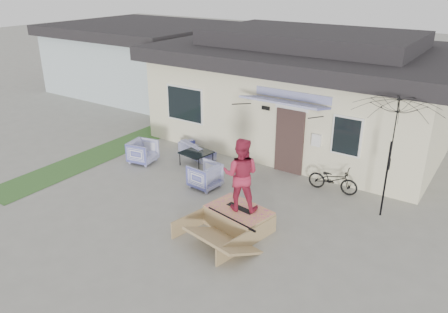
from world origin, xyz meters
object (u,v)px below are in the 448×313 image
Objects in this scene: bicycle at (333,177)px; skateboard at (240,208)px; armchair_right at (205,174)px; skater at (241,173)px; skate_ramp at (239,218)px; coffee_table at (196,158)px; loveseat at (197,147)px; patio_umbrella at (390,155)px; armchair_left at (143,151)px.

bicycle reaches higher than skateboard.
armchair_right is 2.68m from skater.
bicycle reaches higher than skate_ramp.
coffee_table is at bearing 152.99° from skate_ramp.
skateboard is (3.34, -2.55, 0.32)m from coffee_table.
loveseat is at bearing 148.40° from skateboard.
loveseat is 0.78× the size of skate_ramp.
bicycle is at bearing 159.21° from patio_umbrella.
armchair_left is 5.20m from skateboard.
loveseat is 2.08× the size of skateboard.
armchair_left reaches higher than coffee_table.
armchair_left is at bearing -91.44° from armchair_right.
bicycle is 2.13m from patio_umbrella.
armchair_left is at bearing 171.87° from skate_ramp.
patio_umbrella reaches higher than armchair_right.
skater reaches higher than coffee_table.
skateboard is at bearing 161.45° from loveseat.
patio_umbrella is 4.14m from skate_ramp.
armchair_right is 5.21m from patio_umbrella.
loveseat is 0.77m from coffee_table.
armchair_right is 2.48m from skate_ramp.
loveseat is 0.86× the size of skater.
skate_ramp is 0.29m from skateboard.
skate_ramp is at bearing 57.78° from skater.
skateboard is (-2.80, -2.59, -1.21)m from patio_umbrella.
bicycle is 3.47m from skate_ramp.
bicycle reaches higher than loveseat.
skate_ramp is (4.92, -1.71, -0.16)m from armchair_left.
skater is at bearing 155.11° from bicycle.
skate_ramp is 1.11× the size of skater.
skateboard reaches higher than coffee_table.
patio_umbrella is at bearing -163.68° from loveseat.
loveseat is 2.53m from armchair_right.
armchair_left is at bearing 169.68° from skateboard.
patio_umbrella is at bearing 110.13° from armchair_right.
patio_umbrella reaches higher than skate_ramp.
patio_umbrella is 4.00m from skateboard.
loveseat is at bearing 86.16° from bicycle.
skater is (3.79, -3.17, 1.18)m from loveseat.
skateboard is at bearing 63.10° from armchair_right.
armchair_right is at bearing 157.56° from skate_ramp.
skateboard is at bearing -118.58° from armchair_left.
armchair_left is 0.57× the size of bicycle.
armchair_right is at bearing 155.92° from skateboard.
armchair_right is at bearing -165.36° from patio_umbrella.
skateboard is at bearing -137.30° from patio_umbrella.
bicycle reaches higher than armchair_right.
loveseat is at bearing -131.72° from armchair_right.
skater is (3.34, -2.55, 1.27)m from coffee_table.
coffee_table is at bearing 93.89° from bicycle.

